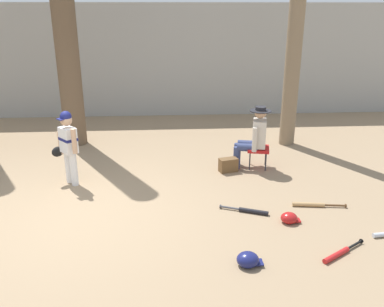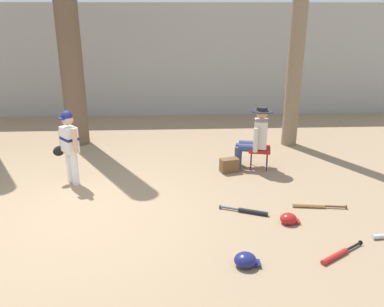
# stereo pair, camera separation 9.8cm
# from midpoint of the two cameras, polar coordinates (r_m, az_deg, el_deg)

# --- Properties ---
(ground_plane) EXTENTS (60.00, 60.00, 0.00)m
(ground_plane) POSITION_cam_midpoint_polar(r_m,az_deg,el_deg) (6.33, -16.35, -8.39)
(ground_plane) COLOR #937A5B
(concrete_back_wall) EXTENTS (18.00, 0.36, 3.05)m
(concrete_back_wall) POSITION_cam_midpoint_polar(r_m,az_deg,el_deg) (11.69, -10.92, 12.69)
(concrete_back_wall) COLOR #9E9E99
(concrete_back_wall) RESTS_ON ground
(tree_near_player) EXTENTS (0.79, 0.79, 6.01)m
(tree_near_player) POSITION_cam_midpoint_polar(r_m,az_deg,el_deg) (9.16, -17.86, 16.95)
(tree_near_player) COLOR brown
(tree_near_player) RESTS_ON ground
(tree_behind_spectator) EXTENTS (0.53, 0.53, 5.68)m
(tree_behind_spectator) POSITION_cam_midpoint_polar(r_m,az_deg,el_deg) (9.00, 14.11, 17.00)
(tree_behind_spectator) COLOR #7F6B51
(tree_behind_spectator) RESTS_ON ground
(young_ballplayer) EXTENTS (0.55, 0.48, 1.31)m
(young_ballplayer) POSITION_cam_midpoint_polar(r_m,az_deg,el_deg) (7.21, -17.49, 1.40)
(young_ballplayer) COLOR white
(young_ballplayer) RESTS_ON ground
(folding_stool) EXTENTS (0.48, 0.48, 0.41)m
(folding_stool) POSITION_cam_midpoint_polar(r_m,az_deg,el_deg) (7.80, 8.97, 0.54)
(folding_stool) COLOR red
(folding_stool) RESTS_ON ground
(seated_spectator) EXTENTS (0.68, 0.54, 1.20)m
(seated_spectator) POSITION_cam_midpoint_polar(r_m,az_deg,el_deg) (7.72, 8.35, 2.51)
(seated_spectator) COLOR navy
(seated_spectator) RESTS_ON ground
(handbag_beside_stool) EXTENTS (0.38, 0.26, 0.26)m
(handbag_beside_stool) POSITION_cam_midpoint_polar(r_m,az_deg,el_deg) (7.62, 4.77, -1.63)
(handbag_beside_stool) COLOR brown
(handbag_beside_stool) RESTS_ON ground
(bat_wood_tan) EXTENTS (0.82, 0.17, 0.07)m
(bat_wood_tan) POSITION_cam_midpoint_polar(r_m,az_deg,el_deg) (6.58, 16.22, -6.94)
(bat_wood_tan) COLOR tan
(bat_wood_tan) RESTS_ON ground
(bat_red_barrel) EXTENTS (0.69, 0.47, 0.07)m
(bat_red_barrel) POSITION_cam_midpoint_polar(r_m,az_deg,el_deg) (5.48, 19.54, -13.13)
(bat_red_barrel) COLOR red
(bat_red_barrel) RESTS_ON ground
(bat_black_composite) EXTENTS (0.71, 0.34, 0.07)m
(bat_black_composite) POSITION_cam_midpoint_polar(r_m,az_deg,el_deg) (6.20, 7.67, -8.01)
(bat_black_composite) COLOR black
(bat_black_composite) RESTS_ON ground
(batting_helmet_navy) EXTENTS (0.32, 0.25, 0.18)m
(batting_helmet_navy) POSITION_cam_midpoint_polar(r_m,az_deg,el_deg) (5.03, 7.32, -14.62)
(batting_helmet_navy) COLOR navy
(batting_helmet_navy) RESTS_ON ground
(batting_helmet_red) EXTENTS (0.29, 0.22, 0.16)m
(batting_helmet_red) POSITION_cam_midpoint_polar(r_m,az_deg,el_deg) (6.02, 13.08, -8.85)
(batting_helmet_red) COLOR #A81919
(batting_helmet_red) RESTS_ON ground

